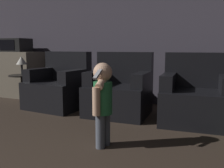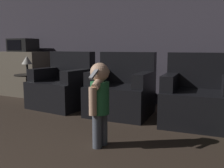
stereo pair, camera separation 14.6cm
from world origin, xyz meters
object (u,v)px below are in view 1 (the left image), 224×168
(armchair_right, at_px, (196,98))
(lamp, at_px, (21,61))
(armchair_middle, at_px, (119,92))
(person_toddler, at_px, (103,98))
(microwave, at_px, (16,45))
(armchair_left, at_px, (59,88))

(armchair_right, relative_size, lamp, 2.87)
(armchair_middle, xyz_separation_m, lamp, (-1.78, -0.05, 0.43))
(person_toddler, bearing_deg, microwave, -115.80)
(microwave, height_order, lamp, microwave)
(armchair_left, xyz_separation_m, armchair_middle, (1.07, 0.00, 0.00))
(armchair_left, distance_m, person_toddler, 1.84)
(armchair_left, height_order, armchair_right, same)
(armchair_right, distance_m, lamp, 2.89)
(armchair_left, xyz_separation_m, lamp, (-0.71, -0.05, 0.43))
(armchair_middle, xyz_separation_m, person_toddler, (0.31, -1.22, 0.17))
(lamp, bearing_deg, person_toddler, -29.14)
(armchair_left, xyz_separation_m, armchair_right, (2.14, 0.00, 0.00))
(lamp, bearing_deg, armchair_left, 4.08)
(armchair_left, relative_size, microwave, 1.73)
(armchair_middle, xyz_separation_m, microwave, (-2.44, 0.52, 0.70))
(armchair_middle, height_order, lamp, armchair_middle)
(armchair_left, bearing_deg, microwave, 163.89)
(armchair_left, relative_size, person_toddler, 1.11)
(armchair_left, relative_size, armchair_middle, 1.01)
(person_toddler, xyz_separation_m, lamp, (-2.09, 1.17, 0.26))
(armchair_right, bearing_deg, microwave, 167.33)
(armchair_middle, distance_m, lamp, 1.83)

